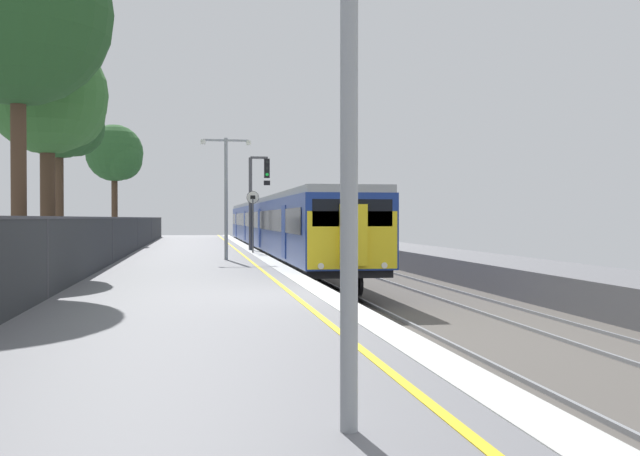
# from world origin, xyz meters

# --- Properties ---
(ground) EXTENTS (17.40, 110.00, 1.21)m
(ground) POSITION_xyz_m (2.64, 0.00, -0.61)
(ground) COLOR slate
(commuter_train_at_platform) EXTENTS (2.83, 42.49, 3.81)m
(commuter_train_at_platform) POSITION_xyz_m (2.10, 26.10, 1.27)
(commuter_train_at_platform) COLOR navy
(commuter_train_at_platform) RESTS_ON ground
(signal_gantry) EXTENTS (1.10, 0.24, 4.84)m
(signal_gantry) POSITION_xyz_m (0.63, 21.84, 3.03)
(signal_gantry) COLOR #47474C
(signal_gantry) RESTS_ON ground
(speed_limit_sign) EXTENTS (0.59, 0.08, 2.95)m
(speed_limit_sign) POSITION_xyz_m (0.25, 18.99, 1.87)
(speed_limit_sign) COLOR #59595B
(speed_limit_sign) RESTS_ON ground
(platform_lamp_near) EXTENTS (2.00, 0.20, 4.92)m
(platform_lamp_near) POSITION_xyz_m (-1.24, -10.06, 2.95)
(platform_lamp_near) COLOR #93999E
(platform_lamp_near) RESTS_ON ground
(platform_lamp_mid) EXTENTS (2.00, 0.20, 4.85)m
(platform_lamp_mid) POSITION_xyz_m (-1.24, 13.42, 2.91)
(platform_lamp_mid) COLOR #93999E
(platform_lamp_mid) RESTS_ON ground
(platform_back_fence) EXTENTS (0.07, 99.00, 1.71)m
(platform_back_fence) POSITION_xyz_m (-5.45, 0.00, 0.89)
(platform_back_fence) COLOR #282B2D
(platform_back_fence) RESTS_ON ground
(background_tree_left) EXTENTS (3.57, 3.57, 7.55)m
(background_tree_left) POSITION_xyz_m (-7.36, 31.46, 5.60)
(background_tree_left) COLOR #473323
(background_tree_left) RESTS_ON ground
(background_tree_centre) EXTENTS (3.60, 3.60, 7.19)m
(background_tree_centre) POSITION_xyz_m (-6.73, 7.42, 5.26)
(background_tree_centre) COLOR #473323
(background_tree_centre) RESTS_ON ground
(background_tree_right) EXTENTS (4.60, 4.60, 9.04)m
(background_tree_right) POSITION_xyz_m (-6.85, 3.15, 6.57)
(background_tree_right) COLOR #473323
(background_tree_right) RESTS_ON ground
(background_tree_back) EXTENTS (3.59, 3.59, 7.68)m
(background_tree_back) POSITION_xyz_m (-7.78, 15.31, 5.74)
(background_tree_back) COLOR #473323
(background_tree_back) RESTS_ON ground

